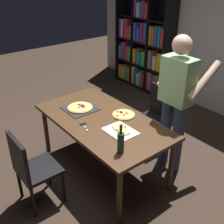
{
  "coord_description": "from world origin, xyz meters",
  "views": [
    {
      "loc": [
        2.36,
        -1.73,
        2.42
      ],
      "look_at": [
        0.0,
        0.15,
        0.8
      ],
      "focal_mm": 44.84,
      "sensor_mm": 36.0,
      "label": 1
    }
  ],
  "objects_px": {
    "wine_bottle": "(121,142)",
    "second_pizza_plain": "(124,115)",
    "dining_table": "(102,124)",
    "chair_far_side": "(156,113)",
    "pepperoni_pizza_on_tray": "(80,108)",
    "bookshelf": "(144,46)",
    "person_serving_pizza": "(177,98)",
    "chair_near_camera": "(30,167)",
    "kitchen_scissors": "(84,126)"
  },
  "relations": [
    {
      "from": "dining_table",
      "to": "chair_near_camera",
      "type": "height_order",
      "value": "chair_near_camera"
    },
    {
      "from": "wine_bottle",
      "to": "second_pizza_plain",
      "type": "height_order",
      "value": "wine_bottle"
    },
    {
      "from": "dining_table",
      "to": "kitchen_scissors",
      "type": "bearing_deg",
      "value": -91.3
    },
    {
      "from": "kitchen_scissors",
      "to": "pepperoni_pizza_on_tray",
      "type": "bearing_deg",
      "value": 152.87
    },
    {
      "from": "chair_far_side",
      "to": "person_serving_pizza",
      "type": "height_order",
      "value": "person_serving_pizza"
    },
    {
      "from": "chair_near_camera",
      "to": "bookshelf",
      "type": "xyz_separation_m",
      "value": [
        -1.72,
        3.33,
        0.37
      ]
    },
    {
      "from": "chair_far_side",
      "to": "bookshelf",
      "type": "xyz_separation_m",
      "value": [
        -1.72,
        1.42,
        0.37
      ]
    },
    {
      "from": "bookshelf",
      "to": "person_serving_pizza",
      "type": "distance_m",
      "value": 2.76
    },
    {
      "from": "chair_far_side",
      "to": "chair_near_camera",
      "type": "bearing_deg",
      "value": -90.0
    },
    {
      "from": "bookshelf",
      "to": "pepperoni_pizza_on_tray",
      "type": "xyz_separation_m",
      "value": [
        1.33,
        -2.43,
        -0.11
      ]
    },
    {
      "from": "chair_far_side",
      "to": "person_serving_pizza",
      "type": "xyz_separation_m",
      "value": [
        0.5,
        -0.22,
        0.49
      ]
    },
    {
      "from": "dining_table",
      "to": "person_serving_pizza",
      "type": "xyz_separation_m",
      "value": [
        0.5,
        0.74,
        0.32
      ]
    },
    {
      "from": "bookshelf",
      "to": "wine_bottle",
      "type": "distance_m",
      "value": 3.53
    },
    {
      "from": "chair_far_side",
      "to": "second_pizza_plain",
      "type": "xyz_separation_m",
      "value": [
        0.09,
        -0.69,
        0.25
      ]
    },
    {
      "from": "wine_bottle",
      "to": "second_pizza_plain",
      "type": "distance_m",
      "value": 0.77
    },
    {
      "from": "second_pizza_plain",
      "to": "dining_table",
      "type": "bearing_deg",
      "value": -108.35
    },
    {
      "from": "dining_table",
      "to": "pepperoni_pizza_on_tray",
      "type": "relative_size",
      "value": 4.56
    },
    {
      "from": "bookshelf",
      "to": "kitchen_scissors",
      "type": "height_order",
      "value": "bookshelf"
    },
    {
      "from": "chair_far_side",
      "to": "dining_table",
      "type": "bearing_deg",
      "value": -90.0
    },
    {
      "from": "chair_near_camera",
      "to": "person_serving_pizza",
      "type": "bearing_deg",
      "value": 73.68
    },
    {
      "from": "chair_near_camera",
      "to": "chair_far_side",
      "type": "xyz_separation_m",
      "value": [
        0.0,
        1.91,
        0.0
      ]
    },
    {
      "from": "chair_far_side",
      "to": "bookshelf",
      "type": "distance_m",
      "value": 2.26
    },
    {
      "from": "chair_far_side",
      "to": "wine_bottle",
      "type": "xyz_separation_m",
      "value": [
        0.64,
        -1.21,
        0.36
      ]
    },
    {
      "from": "person_serving_pizza",
      "to": "wine_bottle",
      "type": "relative_size",
      "value": 5.54
    },
    {
      "from": "chair_far_side",
      "to": "person_serving_pizza",
      "type": "bearing_deg",
      "value": -23.97
    },
    {
      "from": "person_serving_pizza",
      "to": "second_pizza_plain",
      "type": "height_order",
      "value": "person_serving_pizza"
    },
    {
      "from": "dining_table",
      "to": "pepperoni_pizza_on_tray",
      "type": "bearing_deg",
      "value": -171.14
    },
    {
      "from": "chair_near_camera",
      "to": "chair_far_side",
      "type": "height_order",
      "value": "same"
    },
    {
      "from": "dining_table",
      "to": "person_serving_pizza",
      "type": "distance_m",
      "value": 0.94
    },
    {
      "from": "chair_far_side",
      "to": "second_pizza_plain",
      "type": "bearing_deg",
      "value": -82.83
    },
    {
      "from": "wine_bottle",
      "to": "second_pizza_plain",
      "type": "xyz_separation_m",
      "value": [
        -0.56,
        0.52,
        -0.11
      ]
    },
    {
      "from": "pepperoni_pizza_on_tray",
      "to": "dining_table",
      "type": "bearing_deg",
      "value": 8.86
    },
    {
      "from": "chair_far_side",
      "to": "bookshelf",
      "type": "relative_size",
      "value": 0.46
    },
    {
      "from": "pepperoni_pizza_on_tray",
      "to": "kitchen_scissors",
      "type": "xyz_separation_m",
      "value": [
        0.39,
        -0.2,
        -0.01
      ]
    },
    {
      "from": "person_serving_pizza",
      "to": "chair_near_camera",
      "type": "bearing_deg",
      "value": -106.32
    },
    {
      "from": "dining_table",
      "to": "bookshelf",
      "type": "bearing_deg",
      "value": 125.96
    },
    {
      "from": "chair_near_camera",
      "to": "second_pizza_plain",
      "type": "height_order",
      "value": "chair_near_camera"
    },
    {
      "from": "kitchen_scissors",
      "to": "wine_bottle",
      "type": "bearing_deg",
      "value": 0.65
    },
    {
      "from": "dining_table",
      "to": "pepperoni_pizza_on_tray",
      "type": "xyz_separation_m",
      "value": [
        -0.39,
        -0.06,
        0.09
      ]
    },
    {
      "from": "wine_bottle",
      "to": "person_serving_pizza",
      "type": "bearing_deg",
      "value": 98.47
    },
    {
      "from": "dining_table",
      "to": "second_pizza_plain",
      "type": "relative_size",
      "value": 6.24
    },
    {
      "from": "pepperoni_pizza_on_tray",
      "to": "second_pizza_plain",
      "type": "distance_m",
      "value": 0.58
    },
    {
      "from": "bookshelf",
      "to": "pepperoni_pizza_on_tray",
      "type": "bearing_deg",
      "value": -61.39
    },
    {
      "from": "bookshelf",
      "to": "kitchen_scissors",
      "type": "bearing_deg",
      "value": -56.91
    },
    {
      "from": "chair_far_side",
      "to": "pepperoni_pizza_on_tray",
      "type": "bearing_deg",
      "value": -111.17
    },
    {
      "from": "chair_near_camera",
      "to": "bookshelf",
      "type": "height_order",
      "value": "bookshelf"
    },
    {
      "from": "chair_near_camera",
      "to": "kitchen_scissors",
      "type": "xyz_separation_m",
      "value": [
        -0.01,
        0.7,
        0.24
      ]
    },
    {
      "from": "pepperoni_pizza_on_tray",
      "to": "chair_near_camera",
      "type": "bearing_deg",
      "value": -66.23
    },
    {
      "from": "dining_table",
      "to": "chair_far_side",
      "type": "height_order",
      "value": "chair_far_side"
    },
    {
      "from": "second_pizza_plain",
      "to": "wine_bottle",
      "type": "bearing_deg",
      "value": -42.88
    }
  ]
}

